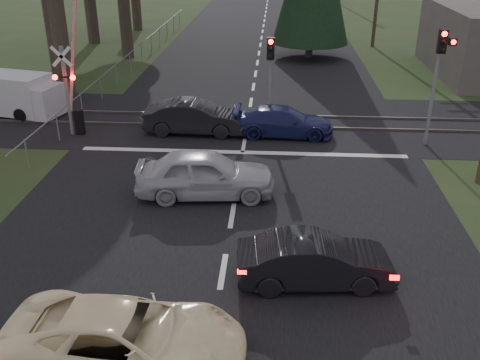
# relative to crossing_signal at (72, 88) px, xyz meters

# --- Properties ---
(ground) EXTENTS (120.00, 120.00, 0.00)m
(ground) POSITION_rel_crossing_signal_xyz_m (7.27, -9.79, -2.06)
(ground) COLOR #233719
(ground) RESTS_ON ground
(road) EXTENTS (14.00, 100.00, 0.01)m
(road) POSITION_rel_crossing_signal_xyz_m (7.27, 0.21, -2.05)
(road) COLOR black
(road) RESTS_ON ground
(rail_corridor) EXTENTS (120.00, 8.00, 0.01)m
(rail_corridor) POSITION_rel_crossing_signal_xyz_m (7.27, 2.21, -2.05)
(rail_corridor) COLOR black
(rail_corridor) RESTS_ON ground
(stop_line) EXTENTS (13.00, 0.35, 0.00)m
(stop_line) POSITION_rel_crossing_signal_xyz_m (7.27, -1.59, -2.05)
(stop_line) COLOR silver
(stop_line) RESTS_ON ground
(rail_near) EXTENTS (120.00, 0.12, 0.10)m
(rail_near) POSITION_rel_crossing_signal_xyz_m (7.27, 1.41, -2.01)
(rail_near) COLOR #59544C
(rail_near) RESTS_ON ground
(rail_far) EXTENTS (120.00, 0.12, 0.10)m
(rail_far) POSITION_rel_crossing_signal_xyz_m (7.27, 3.01, -2.01)
(rail_far) COLOR #59544C
(rail_far) RESTS_ON ground
(crossing_signal) EXTENTS (1.62, 0.38, 6.96)m
(crossing_signal) POSITION_rel_crossing_signal_xyz_m (0.00, 0.00, 0.00)
(crossing_signal) COLOR slate
(crossing_signal) RESTS_ON ground
(traffic_signal_right) EXTENTS (0.68, 0.48, 4.70)m
(traffic_signal_right) POSITION_rel_crossing_signal_xyz_m (14.82, -0.31, 1.26)
(traffic_signal_right) COLOR slate
(traffic_signal_right) RESTS_ON ground
(traffic_signal_center) EXTENTS (0.32, 0.48, 4.10)m
(traffic_signal_center) POSITION_rel_crossing_signal_xyz_m (8.27, 0.89, 0.75)
(traffic_signal_center) COLOR slate
(traffic_signal_center) RESTS_ON ground
(fence_left) EXTENTS (0.10, 36.00, 1.20)m
(fence_left) POSITION_rel_crossing_signal_xyz_m (-0.53, 12.71, -2.06)
(fence_left) COLOR slate
(fence_left) RESTS_ON ground
(cream_coupe) EXTENTS (4.98, 2.43, 1.36)m
(cream_coupe) POSITION_rel_crossing_signal_xyz_m (5.64, -13.21, -1.38)
(cream_coupe) COLOR beige
(cream_coupe) RESTS_ON ground
(dark_hatchback) EXTENTS (3.99, 1.71, 1.28)m
(dark_hatchback) POSITION_rel_crossing_signal_xyz_m (9.62, -10.10, -1.42)
(dark_hatchback) COLOR black
(dark_hatchback) RESTS_ON ground
(silver_car) EXTENTS (4.72, 2.23, 1.56)m
(silver_car) POSITION_rel_crossing_signal_xyz_m (6.27, -5.41, -1.28)
(silver_car) COLOR #A5A7AC
(silver_car) RESTS_ON ground
(blue_sedan) EXTENTS (4.31, 1.82, 1.24)m
(blue_sedan) POSITION_rel_crossing_signal_xyz_m (8.89, 0.51, -1.44)
(blue_sedan) COLOR #1A1E50
(blue_sedan) RESTS_ON ground
(dark_car_far) EXTENTS (4.36, 1.61, 1.42)m
(dark_car_far) POSITION_rel_crossing_signal_xyz_m (5.06, 0.53, -1.34)
(dark_car_far) COLOR black
(dark_car_far) RESTS_ON ground
(white_van) EXTENTS (5.27, 2.90, 1.95)m
(white_van) POSITION_rel_crossing_signal_xyz_m (-4.02, 2.57, -1.07)
(white_van) COLOR silver
(white_van) RESTS_ON ground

